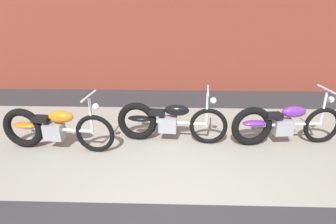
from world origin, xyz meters
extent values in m
plane|color=#2D2D30|center=(0.00, 0.00, 0.00)|extent=(80.00, 80.00, 0.00)
cube|color=gray|center=(0.00, 1.75, 0.00)|extent=(36.00, 3.50, 0.01)
torus|color=black|center=(-1.37, 1.33, 0.34)|extent=(0.68, 0.15, 0.68)
torus|color=black|center=(-2.66, 1.46, 0.36)|extent=(0.74, 0.20, 0.73)
cylinder|color=silver|center=(-2.02, 1.39, 0.38)|extent=(1.23, 0.18, 0.06)
cube|color=#99999E|center=(-2.10, 1.40, 0.34)|extent=(0.34, 0.25, 0.28)
ellipsoid|color=orange|center=(-1.94, 1.38, 0.62)|extent=(0.46, 0.23, 0.20)
ellipsoid|color=orange|center=(-2.61, 1.45, 0.42)|extent=(0.46, 0.22, 0.10)
cube|color=black|center=(-2.29, 1.42, 0.56)|extent=(0.30, 0.23, 0.08)
cylinder|color=silver|center=(-1.41, 1.33, 0.65)|extent=(0.05, 0.05, 0.62)
cylinder|color=silver|center=(-1.41, 1.33, 1.01)|extent=(0.09, 0.58, 0.03)
sphere|color=white|center=(-1.31, 1.32, 0.83)|extent=(0.11, 0.11, 0.11)
cylinder|color=silver|center=(-2.32, 1.57, 0.26)|extent=(0.55, 0.11, 0.06)
torus|color=black|center=(0.58, 1.69, 0.34)|extent=(0.68, 0.15, 0.68)
torus|color=black|center=(-0.72, 1.81, 0.36)|extent=(0.74, 0.20, 0.73)
cylinder|color=silver|center=(-0.07, 1.75, 0.38)|extent=(1.23, 0.18, 0.06)
cube|color=#99999E|center=(-0.15, 1.76, 0.34)|extent=(0.34, 0.25, 0.28)
ellipsoid|color=black|center=(0.01, 1.74, 0.62)|extent=(0.46, 0.23, 0.20)
ellipsoid|color=black|center=(-0.67, 1.81, 0.42)|extent=(0.46, 0.22, 0.10)
cube|color=black|center=(-0.35, 1.78, 0.56)|extent=(0.30, 0.23, 0.08)
cylinder|color=silver|center=(0.54, 1.69, 0.65)|extent=(0.05, 0.05, 0.62)
cylinder|color=silver|center=(0.54, 1.69, 1.01)|extent=(0.09, 0.58, 0.03)
sphere|color=white|center=(0.64, 1.68, 0.83)|extent=(0.11, 0.11, 0.11)
cylinder|color=silver|center=(-0.38, 1.93, 0.26)|extent=(0.55, 0.11, 0.06)
torus|color=black|center=(2.63, 1.79, 0.34)|extent=(0.68, 0.15, 0.68)
torus|color=black|center=(1.33, 1.65, 0.36)|extent=(0.74, 0.21, 0.73)
cylinder|color=silver|center=(1.98, 1.72, 0.38)|extent=(1.23, 0.19, 0.06)
cube|color=#99999E|center=(1.90, 1.71, 0.34)|extent=(0.34, 0.25, 0.28)
ellipsoid|color=#6B2D93|center=(2.06, 1.73, 0.62)|extent=(0.46, 0.24, 0.20)
ellipsoid|color=#6B2D93|center=(1.38, 1.66, 0.42)|extent=(0.46, 0.23, 0.10)
cube|color=black|center=(1.70, 1.69, 0.56)|extent=(0.30, 0.23, 0.08)
cylinder|color=silver|center=(2.59, 1.78, 0.65)|extent=(0.05, 0.05, 0.62)
cylinder|color=silver|center=(2.59, 1.78, 1.01)|extent=(0.09, 0.58, 0.03)
sphere|color=white|center=(2.69, 1.79, 0.83)|extent=(0.11, 0.11, 0.11)
cylinder|color=silver|center=(1.65, 1.84, 0.26)|extent=(0.55, 0.12, 0.06)
camera|label=1|loc=(-0.01, -2.94, 2.43)|focal=30.26mm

